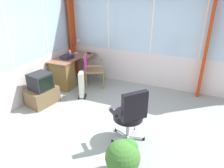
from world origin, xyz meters
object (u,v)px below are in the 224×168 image
space_heater (82,84)px  potted_plant (123,157)px  spray_bottle (70,53)px  paper_tray (67,57)px  office_chair (131,113)px  desk (64,73)px  desk_lamp (79,44)px  tv_on_stand (42,91)px  tv_remote (89,53)px  wooden_armchair (90,66)px

space_heater → potted_plant: size_ratio=1.11×
spray_bottle → paper_tray: bearing=177.1°
spray_bottle → office_chair: bearing=-126.9°
desk → paper_tray: (0.20, -0.02, 0.38)m
office_chair → potted_plant: 0.77m
desk_lamp → tv_on_stand: desk_lamp is taller
desk_lamp → tv_remote: 0.37m
paper_tray → tv_on_stand: bearing=-177.2°
spray_bottle → tv_on_stand: (-1.25, -0.05, -0.51)m
tv_remote → paper_tray: (-0.63, 0.27, 0.03)m
desk → tv_on_stand: size_ratio=1.73×
paper_tray → office_chair: size_ratio=0.31×
spray_bottle → desk: bearing=176.2°
wooden_armchair → potted_plant: size_ratio=1.54×
tv_remote → paper_tray: bearing=174.3°
office_chair → desk_lamp: bearing=46.5°
desk → paper_tray: bearing=-4.5°
paper_tray → potted_plant: paper_tray is taller
tv_remote → office_chair: bearing=-119.7°
space_heater → wooden_armchair: bearing=11.1°
tv_remote → potted_plant: (-2.90, -2.13, -0.41)m
potted_plant → desk: bearing=49.4°
potted_plant → office_chair: bearing=11.8°
paper_tray → office_chair: (-1.56, -2.26, -0.22)m
tv_on_stand → paper_tray: bearing=2.8°
desk → spray_bottle: size_ratio=5.80×
desk → tv_remote: tv_remote is taller
desk → tv_on_stand: bearing=-175.6°
desk → office_chair: size_ratio=1.29×
wooden_armchair → space_heater: (-0.64, -0.13, -0.24)m
tv_on_stand → potted_plant: size_ratio=1.28×
tv_remote → potted_plant: tv_remote is taller
office_chair → tv_on_stand: size_ratio=1.33×
tv_remote → space_heater: (-1.11, -0.42, -0.42)m
tv_remote → office_chair: size_ratio=0.15×
spray_bottle → office_chair: 2.83m
desk_lamp → space_heater: (-1.07, -0.69, -0.66)m
tv_on_stand → space_heater: bearing=-45.0°
spray_bottle → space_heater: 1.05m
desk → potted_plant: 3.19m
desk_lamp → space_heater: 1.43m
tv_remote → spray_bottle: size_ratio=0.69×
spray_bottle → office_chair: size_ratio=0.22×
desk → office_chair: (-1.36, -2.27, 0.16)m
paper_tray → potted_plant: (-2.28, -2.41, -0.45)m
office_chair → paper_tray: bearing=55.4°
spray_bottle → office_chair: office_chair is taller
wooden_armchair → office_chair: 2.41m
desk_lamp → spray_bottle: desk_lamp is taller
tv_remote → space_heater: bearing=-141.4°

